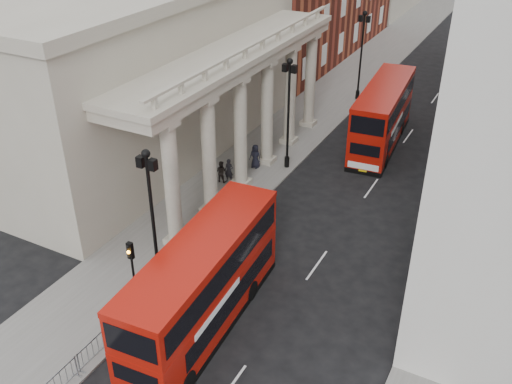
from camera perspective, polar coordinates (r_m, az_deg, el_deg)
ground at (r=29.07m, az=-13.32°, el=-14.41°), size 260.00×260.00×0.00m
sidewalk_west at (r=52.19m, az=5.39°, el=7.58°), size 6.00×140.00×0.12m
sidewalk_east at (r=48.98m, az=23.44°, el=3.52°), size 3.00×140.00×0.12m
kerb at (r=51.24m, az=8.44°, el=6.95°), size 0.20×140.00×0.14m
portico_building at (r=43.82m, az=-9.88°, el=11.09°), size 9.00×28.00×12.00m
lamp_post_south at (r=28.71m, az=-10.34°, el=-2.13°), size 1.05×0.44×8.32m
lamp_post_mid at (r=40.97m, az=3.27°, el=8.50°), size 1.05×0.44×8.32m
lamp_post_north at (r=55.18m, az=10.52°, el=13.82°), size 1.05×0.44×8.32m
traffic_light at (r=28.42m, az=-12.29°, el=-7.17°), size 0.28×0.33×4.30m
crowd_barriers at (r=30.00m, az=-11.26°, el=-10.72°), size 0.50×18.75×1.10m
bus_near at (r=27.64m, az=-5.29°, el=-9.08°), size 3.49×11.65×4.96m
bus_far at (r=46.76m, az=12.54°, el=7.59°), size 3.76×11.72×4.98m
pedestrian_a at (r=40.52m, az=-2.73°, el=2.14°), size 0.69×0.50×1.74m
pedestrian_b at (r=40.60m, az=-3.52°, el=2.06°), size 0.83×0.67×1.60m
pedestrian_c at (r=42.40m, az=-0.07°, el=3.60°), size 0.91×0.60×1.84m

